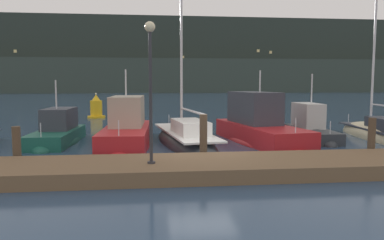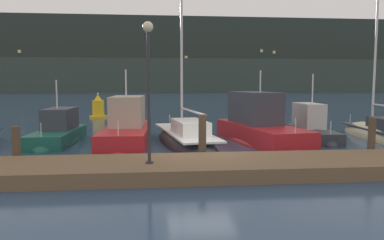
% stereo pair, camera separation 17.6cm
% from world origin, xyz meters
% --- Properties ---
extents(ground_plane, '(400.00, 400.00, 0.00)m').
position_xyz_m(ground_plane, '(0.00, 0.00, 0.00)').
color(ground_plane, navy).
extents(dock, '(34.31, 2.80, 0.45)m').
position_xyz_m(dock, '(0.00, -2.04, 0.23)').
color(dock, brown).
rests_on(dock, ground).
extents(mooring_pile_1, '(0.28, 0.28, 1.43)m').
position_xyz_m(mooring_pile_1, '(-6.47, -0.39, 0.71)').
color(mooring_pile_1, '#4C3D2D').
rests_on(mooring_pile_1, ground).
extents(mooring_pile_2, '(0.28, 0.28, 1.78)m').
position_xyz_m(mooring_pile_2, '(0.00, -0.39, 0.89)').
color(mooring_pile_2, '#4C3D2D').
rests_on(mooring_pile_2, ground).
extents(mooring_pile_3, '(0.28, 0.28, 1.59)m').
position_xyz_m(mooring_pile_3, '(6.47, -0.39, 0.79)').
color(mooring_pile_3, '#4C3D2D').
rests_on(mooring_pile_3, ground).
extents(motorboat_berth_3, '(2.06, 5.50, 3.65)m').
position_xyz_m(motorboat_berth_3, '(-6.38, 4.83, 0.25)').
color(motorboat_berth_3, '#195647').
rests_on(motorboat_berth_3, ground).
extents(motorboat_berth_4, '(2.36, 6.77, 4.20)m').
position_xyz_m(motorboat_berth_4, '(-3.00, 3.65, 0.39)').
color(motorboat_berth_4, red).
rests_on(motorboat_berth_4, ground).
extents(sailboat_berth_5, '(3.29, 8.53, 11.44)m').
position_xyz_m(sailboat_berth_5, '(-0.27, 3.84, 0.12)').
color(sailboat_berth_5, '#2D3338').
rests_on(sailboat_berth_5, ground).
extents(motorboat_berth_6, '(3.63, 7.63, 3.97)m').
position_xyz_m(motorboat_berth_6, '(3.40, 4.13, 0.52)').
color(motorboat_berth_6, red).
rests_on(motorboat_berth_6, ground).
extents(motorboat_berth_7, '(1.63, 5.15, 3.97)m').
position_xyz_m(motorboat_berth_7, '(6.34, 4.77, 0.29)').
color(motorboat_berth_7, '#2D3338').
rests_on(motorboat_berth_7, ground).
extents(sailboat_berth_8, '(2.34, 7.44, 9.14)m').
position_xyz_m(sailboat_berth_8, '(9.84, 4.58, 0.10)').
color(sailboat_berth_8, beige).
rests_on(sailboat_berth_8, ground).
extents(channel_buoy, '(1.45, 1.45, 2.06)m').
position_xyz_m(channel_buoy, '(-6.35, 17.79, 0.78)').
color(channel_buoy, gold).
rests_on(channel_buoy, ground).
extents(dock_lamppost, '(0.32, 0.32, 4.28)m').
position_xyz_m(dock_lamppost, '(-1.88, -2.28, 3.29)').
color(dock_lamppost, '#2D2D33').
rests_on(dock_lamppost, dock).
extents(hillside_backdrop, '(240.00, 23.00, 21.64)m').
position_xyz_m(hillside_backdrop, '(2.46, 100.72, 9.96)').
color(hillside_backdrop, '#28332D').
rests_on(hillside_backdrop, ground).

